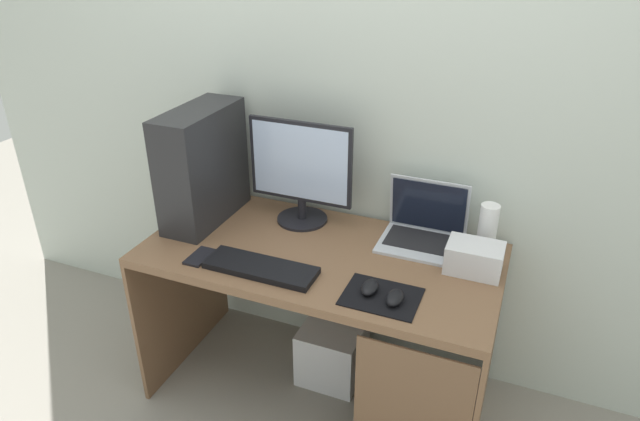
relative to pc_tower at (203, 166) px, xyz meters
name	(u,v)px	position (x,y,z in m)	size (l,w,h in m)	color
ground_plane	(320,389)	(0.56, -0.08, -0.96)	(8.00, 8.00, 0.00)	gray
wall_back	(357,81)	(0.56, 0.30, 0.34)	(4.00, 0.05, 2.60)	beige
desk	(323,285)	(0.58, -0.09, -0.39)	(1.38, 0.68, 0.72)	brown
pc_tower	(203,166)	(0.00, 0.00, 0.00)	(0.18, 0.44, 0.48)	#232326
monitor	(301,173)	(0.39, 0.12, -0.02)	(0.44, 0.22, 0.44)	black
laptop	(423,230)	(0.91, 0.15, -0.19)	(0.32, 0.25, 0.25)	#B7BCC6
speaker	(487,228)	(1.15, 0.17, -0.14)	(0.07, 0.07, 0.20)	white
projector	(474,258)	(1.13, 0.01, -0.19)	(0.20, 0.14, 0.11)	silver
keyboard	(261,268)	(0.41, -0.29, -0.23)	(0.42, 0.14, 0.02)	black
mousepad	(381,297)	(0.87, -0.28, -0.24)	(0.26, 0.20, 0.01)	black
mouse_left	(370,287)	(0.82, -0.27, -0.22)	(0.06, 0.10, 0.03)	black
mouse_right	(395,298)	(0.92, -0.29, -0.22)	(0.06, 0.10, 0.03)	black
cell_phone	(200,257)	(0.15, -0.30, -0.24)	(0.07, 0.13, 0.01)	black
subwoofer	(333,351)	(0.57, 0.03, -0.83)	(0.27, 0.27, 0.27)	silver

